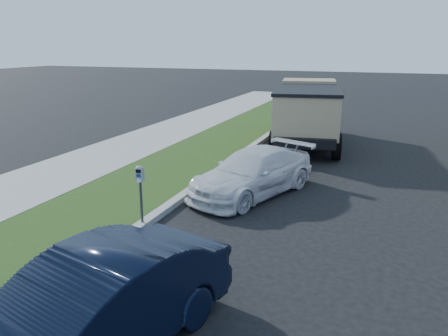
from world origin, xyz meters
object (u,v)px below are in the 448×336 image
(dump_truck, at_px, (307,110))
(white_wagon, at_px, (254,172))
(parking_meter, at_px, (140,182))
(navy_sedan, at_px, (89,313))

(dump_truck, bearing_deg, white_wagon, -100.70)
(parking_meter, height_order, white_wagon, parking_meter)
(white_wagon, xyz_separation_m, dump_truck, (0.16, 6.86, 0.78))
(navy_sedan, bearing_deg, dump_truck, 102.77)
(navy_sedan, xyz_separation_m, dump_truck, (0.16, 14.01, 0.68))
(white_wagon, height_order, navy_sedan, navy_sedan)
(parking_meter, height_order, navy_sedan, parking_meter)
(dump_truck, bearing_deg, parking_meter, -109.49)
(white_wagon, bearing_deg, navy_sedan, -69.08)
(parking_meter, distance_m, navy_sedan, 4.30)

